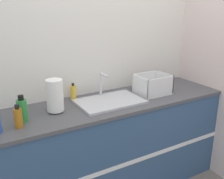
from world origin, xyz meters
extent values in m
cube|color=silver|center=(0.00, 0.62, 1.30)|extent=(4.58, 0.06, 2.60)
cube|color=silver|center=(1.12, 0.29, 1.30)|extent=(0.06, 2.59, 2.60)
cube|color=#33517A|center=(0.00, 0.29, 0.45)|extent=(2.18, 0.59, 0.89)
cube|color=white|center=(0.00, 0.00, 0.45)|extent=(2.18, 0.01, 0.04)
cube|color=#4C4C51|center=(0.00, 0.29, 0.91)|extent=(2.20, 0.61, 0.03)
cube|color=silver|center=(-0.03, 0.27, 0.93)|extent=(0.57, 0.38, 0.02)
cylinder|color=silver|center=(-0.03, 0.44, 1.05)|extent=(0.02, 0.02, 0.21)
cylinder|color=silver|center=(-0.03, 0.37, 1.15)|extent=(0.02, 0.14, 0.02)
cylinder|color=#4C4C51|center=(-0.51, 0.31, 0.93)|extent=(0.10, 0.10, 0.01)
cylinder|color=white|center=(-0.51, 0.31, 1.06)|extent=(0.13, 0.13, 0.26)
cube|color=white|center=(0.45, 0.28, 0.93)|extent=(0.31, 0.26, 0.01)
cube|color=white|center=(0.45, 0.16, 1.02)|extent=(0.31, 0.01, 0.17)
cube|color=white|center=(0.45, 0.40, 1.02)|extent=(0.31, 0.01, 0.17)
cube|color=white|center=(0.30, 0.28, 1.02)|extent=(0.01, 0.26, 0.17)
cube|color=white|center=(0.60, 0.28, 1.02)|extent=(0.01, 0.26, 0.17)
cylinder|color=#B26B19|center=(-0.82, 0.17, 0.99)|extent=(0.06, 0.06, 0.14)
cylinder|color=black|center=(-0.82, 0.17, 1.08)|extent=(0.03, 0.03, 0.03)
cylinder|color=#2D8C3D|center=(-0.78, 0.26, 1.00)|extent=(0.07, 0.07, 0.17)
cylinder|color=black|center=(-0.78, 0.26, 1.11)|extent=(0.04, 0.04, 0.04)
cylinder|color=gold|center=(-0.28, 0.50, 0.99)|extent=(0.05, 0.05, 0.13)
cylinder|color=black|center=(-0.28, 0.50, 1.07)|extent=(0.02, 0.02, 0.02)
camera|label=1|loc=(-1.09, -1.61, 1.76)|focal=42.00mm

